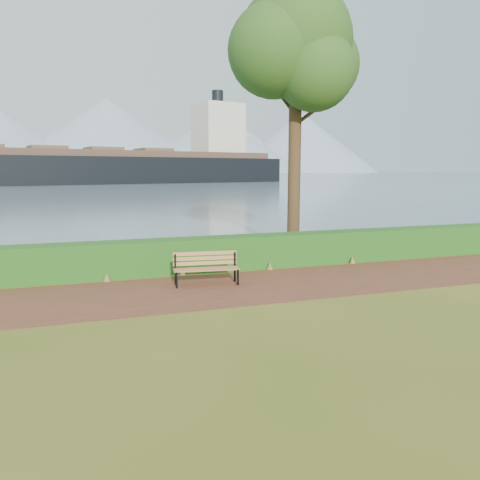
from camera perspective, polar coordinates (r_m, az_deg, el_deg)
name	(u,v)px	position (r m, az deg, el deg)	size (l,w,h in m)	color
ground	(242,290)	(11.93, 0.25, -6.13)	(140.00, 140.00, 0.00)	#4E5C1A
path	(238,287)	(12.20, -0.21, -5.77)	(40.00, 3.40, 0.01)	#562A1D
hedge	(214,253)	(14.25, -3.14, -1.65)	(32.00, 0.85, 1.00)	#144714
water	(88,175)	(270.96, -18.05, 7.57)	(700.00, 510.00, 0.00)	#415969
mountains	(72,139)	(417.73, -19.81, 11.51)	(585.00, 190.00, 70.00)	#7F92A9
bench	(206,266)	(12.46, -4.17, -3.17)	(1.77, 0.71, 0.86)	black
tree	(296,48)	(17.50, 6.88, 22.27)	(4.96, 4.07, 9.67)	#312214
cargo_ship	(129,167)	(104.59, -13.35, 8.65)	(78.09, 30.10, 23.50)	black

